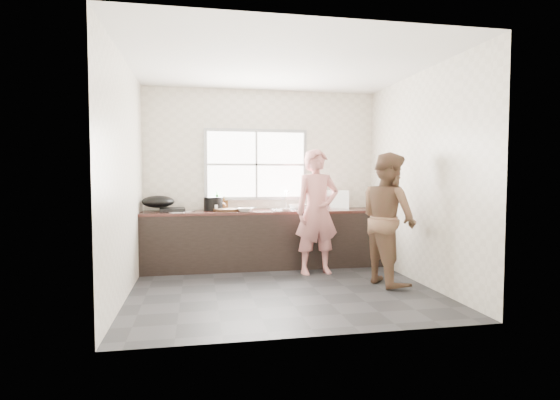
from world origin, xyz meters
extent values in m
cube|color=#262628|center=(0.00, 0.00, -0.01)|extent=(3.60, 3.20, 0.01)
cube|color=silver|center=(0.00, 0.00, 2.71)|extent=(3.60, 3.20, 0.01)
cube|color=beige|center=(0.00, 1.60, 1.35)|extent=(3.60, 0.01, 2.70)
cube|color=beige|center=(-1.80, 0.00, 1.35)|extent=(0.01, 3.20, 2.70)
cube|color=silver|center=(1.80, 0.00, 1.35)|extent=(0.01, 3.20, 2.70)
cube|color=beige|center=(0.00, -1.60, 1.35)|extent=(3.60, 0.01, 2.70)
cube|color=black|center=(0.00, 1.29, 0.41)|extent=(3.60, 0.62, 0.82)
cube|color=#331915|center=(0.00, 1.29, 0.84)|extent=(3.60, 0.64, 0.04)
cube|color=silver|center=(0.35, 1.29, 0.86)|extent=(0.55, 0.45, 0.02)
cylinder|color=silver|center=(0.35, 1.49, 1.01)|extent=(0.02, 0.02, 0.30)
cube|color=#9EA0A5|center=(-0.10, 1.59, 1.55)|extent=(1.60, 0.05, 1.10)
cube|color=white|center=(-0.10, 1.57, 1.55)|extent=(1.50, 0.01, 1.00)
imported|color=tan|center=(0.65, 0.74, 0.82)|extent=(0.63, 0.45, 1.64)
imported|color=brown|center=(1.39, 0.01, 0.84)|extent=(0.76, 0.91, 1.67)
cylinder|color=#322113|center=(-0.59, 1.22, 0.88)|extent=(0.49, 0.49, 0.04)
cube|color=silver|center=(-0.22, 1.29, 0.90)|extent=(0.19, 0.18, 0.01)
imported|color=silver|center=(-0.33, 1.08, 0.89)|extent=(0.30, 0.30, 0.06)
imported|color=silver|center=(0.50, 1.29, 0.89)|extent=(0.24, 0.24, 0.07)
imported|color=silver|center=(0.27, 1.08, 0.89)|extent=(0.23, 0.23, 0.06)
cylinder|color=black|center=(-0.77, 1.38, 0.96)|extent=(0.32, 0.32, 0.20)
cylinder|color=silver|center=(-0.63, 1.43, 0.87)|extent=(0.26, 0.26, 0.02)
imported|color=#297F2C|center=(-0.71, 1.52, 1.00)|extent=(0.14, 0.14, 0.28)
imported|color=#422910|center=(-0.61, 1.52, 0.96)|extent=(0.11, 0.11, 0.19)
imported|color=#4C2913|center=(-0.64, 1.42, 0.94)|extent=(0.12, 0.12, 0.15)
cylinder|color=silver|center=(-0.74, 1.28, 0.91)|extent=(0.07, 0.07, 0.10)
cube|color=black|center=(-1.36, 1.30, 0.89)|extent=(0.38, 0.38, 0.05)
ellipsoid|color=black|center=(-1.56, 1.31, 1.01)|extent=(0.48, 0.48, 0.17)
cube|color=white|center=(1.12, 1.36, 1.01)|extent=(0.46, 0.38, 0.30)
cylinder|color=#B6B8BE|center=(-1.29, 1.13, 0.87)|extent=(0.29, 0.29, 0.01)
cylinder|color=silver|center=(-1.16, 1.26, 0.87)|extent=(0.25, 0.25, 0.01)
camera|label=1|loc=(-1.00, -5.16, 1.39)|focal=28.00mm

